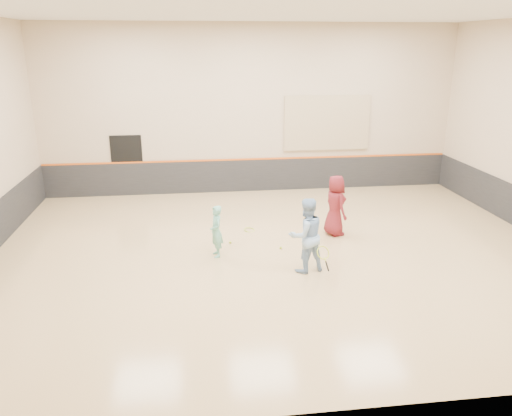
{
  "coord_description": "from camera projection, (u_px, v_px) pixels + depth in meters",
  "views": [
    {
      "loc": [
        -2.14,
        -11.97,
        5.24
      ],
      "look_at": [
        -0.55,
        0.4,
        1.15
      ],
      "focal_mm": 35.0,
      "sensor_mm": 36.0,
      "label": 1
    }
  ],
  "objects": [
    {
      "name": "instructor",
      "position": [
        306.0,
        235.0,
        11.87
      ],
      "size": [
        1.05,
        0.92,
        1.84
      ],
      "primitive_type": "imported",
      "rotation": [
        0.0,
        0.0,
        3.42
      ],
      "color": "#8EB3DC",
      "rests_on": "floor"
    },
    {
      "name": "wainscot_back",
      "position": [
        252.0,
        175.0,
        18.61
      ],
      "size": [
        14.9,
        0.04,
        1.2
      ],
      "primitive_type": "cube",
      "color": "#232326",
      "rests_on": "floor"
    },
    {
      "name": "doorway",
      "position": [
        127.0,
        166.0,
        17.92
      ],
      "size": [
        1.1,
        0.05,
        2.2
      ],
      "primitive_type": "cube",
      "color": "black",
      "rests_on": "floor"
    },
    {
      "name": "ball_beside_spare",
      "position": [
        230.0,
        242.0,
        13.8
      ],
      "size": [
        0.07,
        0.07,
        0.07
      ],
      "primitive_type": "sphere",
      "color": "#BCDA32",
      "rests_on": "floor"
    },
    {
      "name": "young_man",
      "position": [
        335.0,
        205.0,
        14.23
      ],
      "size": [
        0.75,
        0.97,
        1.75
      ],
      "primitive_type": "imported",
      "rotation": [
        0.0,
        0.0,
        1.82
      ],
      "color": "maroon",
      "rests_on": "floor"
    },
    {
      "name": "accent_stripe",
      "position": [
        252.0,
        159.0,
        18.41
      ],
      "size": [
        14.9,
        0.03,
        0.06
      ],
      "primitive_type": "cube",
      "color": "#D85914",
      "rests_on": "wall_back"
    },
    {
      "name": "spare_racket",
      "position": [
        249.0,
        228.0,
        14.76
      ],
      "size": [
        0.71,
        0.71,
        0.16
      ],
      "primitive_type": null,
      "color": "#A2C52B",
      "rests_on": "floor"
    },
    {
      "name": "ball_in_hand",
      "position": [
        342.0,
        197.0,
        14.1
      ],
      "size": [
        0.07,
        0.07,
        0.07
      ],
      "primitive_type": "sphere",
      "color": "#B3D130",
      "rests_on": "young_man"
    },
    {
      "name": "ball_under_racket",
      "position": [
        281.0,
        248.0,
        13.43
      ],
      "size": [
        0.07,
        0.07,
        0.07
      ],
      "primitive_type": "sphere",
      "color": "#B2D130",
      "rests_on": "floor"
    },
    {
      "name": "acoustic_panel",
      "position": [
        327.0,
        123.0,
        18.34
      ],
      "size": [
        3.2,
        0.08,
        2.0
      ],
      "primitive_type": "cube",
      "color": "tan",
      "rests_on": "wall_back"
    },
    {
      "name": "held_racket",
      "position": [
        323.0,
        253.0,
        11.7
      ],
      "size": [
        0.45,
        0.45,
        0.64
      ],
      "primitive_type": null,
      "color": "#C9DB30",
      "rests_on": "instructor"
    },
    {
      "name": "room",
      "position": [
        279.0,
        224.0,
        12.92
      ],
      "size": [
        15.04,
        12.04,
        6.22
      ],
      "color": "tan",
      "rests_on": "ground"
    },
    {
      "name": "girl",
      "position": [
        216.0,
        231.0,
        12.8
      ],
      "size": [
        0.41,
        0.55,
        1.36
      ],
      "primitive_type": "imported",
      "rotation": [
        0.0,
        0.0,
        -1.38
      ],
      "color": "#6EBFA9",
      "rests_on": "floor"
    }
  ]
}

